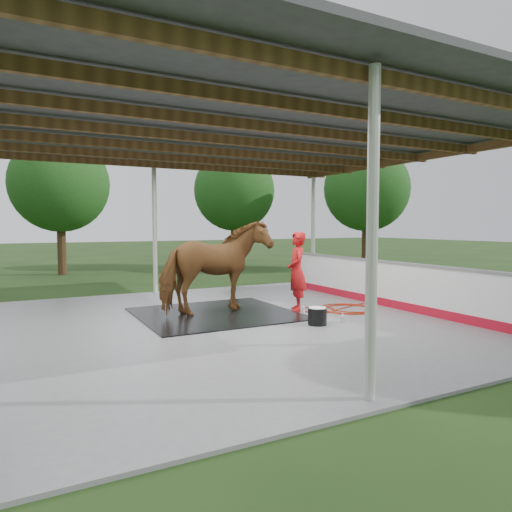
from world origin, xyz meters
name	(u,v)px	position (x,y,z in m)	size (l,w,h in m)	color
ground	(216,325)	(0.00, 0.00, 0.00)	(100.00, 100.00, 0.00)	#1E3814
concrete_slab	(216,324)	(0.00, 0.00, 0.03)	(12.00, 10.00, 0.05)	slate
pavilion_structure	(215,133)	(0.00, 0.00, 3.97)	(12.60, 10.60, 4.05)	beige
dasher_board	(383,284)	(4.60, 0.00, 0.59)	(0.16, 8.00, 1.15)	#B20E23
tree_belt	(212,150)	(0.30, 0.90, 3.79)	(28.00, 28.00, 5.80)	#382314
rubber_mat	(216,314)	(0.37, 0.88, 0.06)	(3.47, 3.25, 0.03)	black
horse	(216,267)	(0.37, 0.88, 1.15)	(1.16, 2.54, 2.15)	brown
handler	(297,271)	(2.24, 0.38, 1.00)	(0.69, 0.45, 1.89)	red
wash_bucket	(317,316)	(1.78, -1.12, 0.23)	(0.39, 0.39, 0.36)	black
soap_bottle_a	(303,309)	(2.11, -0.09, 0.18)	(0.10, 0.10, 0.27)	silver
soap_bottle_b	(343,317)	(2.40, -1.16, 0.15)	(0.09, 0.09, 0.20)	#338CD8
hose_coil	(345,309)	(3.39, -0.01, 0.06)	(2.18, 1.40, 0.02)	red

